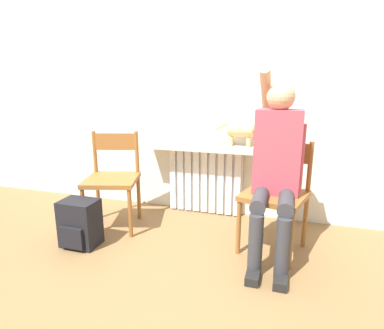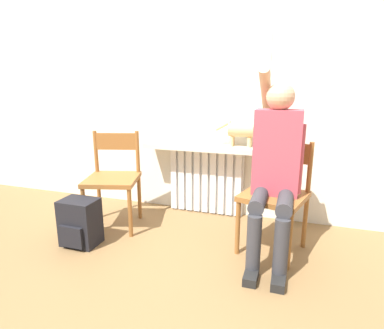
# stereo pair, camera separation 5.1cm
# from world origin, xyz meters

# --- Properties ---
(ground_plane) EXTENTS (12.00, 12.00, 0.00)m
(ground_plane) POSITION_xyz_m (0.00, 0.00, 0.00)
(ground_plane) COLOR brown
(wall_with_window) EXTENTS (7.00, 0.06, 2.70)m
(wall_with_window) POSITION_xyz_m (0.00, 1.23, 1.35)
(wall_with_window) COLOR silver
(wall_with_window) RESTS_ON ground_plane
(radiator) EXTENTS (0.76, 0.08, 0.68)m
(radiator) POSITION_xyz_m (-0.00, 1.15, 0.34)
(radiator) COLOR white
(radiator) RESTS_ON ground_plane
(windowsill) EXTENTS (1.20, 0.25, 0.05)m
(windowsill) POSITION_xyz_m (0.00, 1.08, 0.70)
(windowsill) COLOR beige
(windowsill) RESTS_ON radiator
(window_glass) EXTENTS (1.15, 0.01, 1.08)m
(window_glass) POSITION_xyz_m (0.00, 1.20, 1.26)
(window_glass) COLOR white
(window_glass) RESTS_ON windowsill
(chair_left) EXTENTS (0.56, 0.56, 0.87)m
(chair_left) POSITION_xyz_m (-0.73, 0.59, 0.47)
(chair_left) COLOR brown
(chair_left) RESTS_ON ground_plane
(chair_right) EXTENTS (0.56, 0.56, 0.87)m
(chair_right) POSITION_xyz_m (0.73, 0.59, 0.47)
(chair_right) COLOR brown
(chair_right) RESTS_ON ground_plane
(person) EXTENTS (0.36, 0.97, 1.43)m
(person) POSITION_xyz_m (0.72, 0.49, 0.74)
(person) COLOR #333338
(person) RESTS_ON ground_plane
(cat) EXTENTS (0.45, 0.13, 0.25)m
(cat) POSITION_xyz_m (0.38, 1.10, 0.88)
(cat) COLOR #DBB77A
(cat) RESTS_ON windowsill
(backpack) EXTENTS (0.29, 0.25, 0.39)m
(backpack) POSITION_xyz_m (-0.79, 0.16, 0.19)
(backpack) COLOR black
(backpack) RESTS_ON ground_plane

